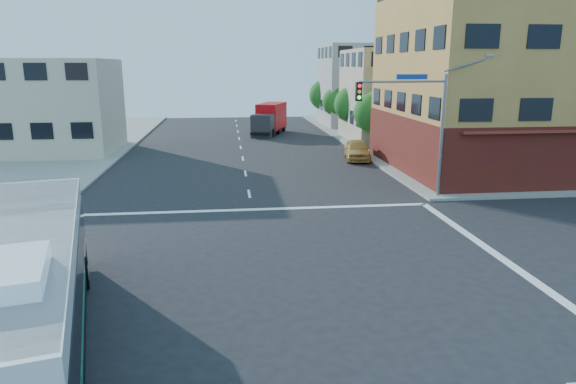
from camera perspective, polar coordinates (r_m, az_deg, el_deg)
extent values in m
plane|color=black|center=(18.37, -2.53, -10.03)|extent=(120.00, 120.00, 0.00)
cube|color=gray|center=(63.58, 28.16, 5.58)|extent=(50.00, 50.00, 0.15)
cube|color=#C38946|center=(41.13, 24.83, 12.01)|extent=(18.00, 15.00, 14.00)
cube|color=#581415|center=(41.49, 24.14, 5.13)|extent=(18.09, 15.08, 4.00)
cube|color=#C4B696|center=(53.99, 13.17, 10.39)|extent=(12.00, 10.00, 9.00)
cube|color=#9D9D98|center=(67.31, 9.13, 11.62)|extent=(12.00, 10.00, 10.00)
cube|color=beige|center=(49.48, -25.67, 8.54)|extent=(12.00, 10.00, 8.00)
cylinder|color=slate|center=(30.31, 16.70, 5.82)|extent=(0.18, 0.18, 7.00)
cylinder|color=slate|center=(28.92, 12.67, 11.88)|extent=(5.01, 0.62, 0.12)
cube|color=black|center=(27.98, 7.86, 11.00)|extent=(0.32, 0.30, 1.00)
sphere|color=#FF0C0C|center=(27.80, 7.97, 11.59)|extent=(0.20, 0.20, 0.20)
sphere|color=yellow|center=(27.81, 7.95, 10.98)|extent=(0.20, 0.20, 0.20)
sphere|color=#19FF33|center=(27.83, 7.93, 10.36)|extent=(0.20, 0.20, 0.20)
cube|color=navy|center=(29.13, 13.62, 12.33)|extent=(1.80, 0.22, 0.28)
cube|color=gray|center=(31.36, 21.43, 13.97)|extent=(0.50, 0.22, 0.14)
cylinder|color=#352313|center=(47.05, 9.39, 5.77)|extent=(0.28, 0.28, 1.92)
sphere|color=#185419|center=(46.78, 9.51, 8.68)|extent=(3.60, 3.60, 3.60)
sphere|color=#185419|center=(46.54, 10.14, 9.74)|extent=(2.52, 2.52, 2.52)
cylinder|color=#352313|center=(54.71, 7.09, 7.00)|extent=(0.28, 0.28, 1.99)
sphere|color=#185419|center=(54.47, 7.17, 9.63)|extent=(3.80, 3.80, 3.80)
sphere|color=#185419|center=(54.22, 7.69, 10.60)|extent=(2.66, 2.66, 2.66)
cylinder|color=#352313|center=(62.47, 5.35, 7.84)|extent=(0.28, 0.28, 1.89)
sphere|color=#185419|center=(62.27, 5.39, 9.95)|extent=(3.40, 3.40, 3.40)
sphere|color=#185419|center=(62.01, 5.84, 10.71)|extent=(2.38, 2.38, 2.38)
cylinder|color=#352313|center=(70.27, 3.98, 8.59)|extent=(0.28, 0.28, 2.03)
sphere|color=#185419|center=(70.08, 4.02, 10.72)|extent=(4.00, 4.00, 4.00)
sphere|color=#185419|center=(69.81, 4.41, 11.52)|extent=(2.80, 2.80, 2.80)
cube|color=black|center=(15.40, -26.84, -14.16)|extent=(5.72, 13.09, 0.48)
cube|color=white|center=(14.87, -27.39, -9.68)|extent=(5.70, 13.06, 3.04)
cube|color=black|center=(14.80, -27.47, -9.02)|extent=(5.66, 12.70, 1.33)
cube|color=black|center=(20.81, -25.56, -2.77)|extent=(2.44, 0.66, 1.44)
cube|color=#E5590C|center=(20.58, -25.86, 0.10)|extent=(1.99, 0.54, 0.30)
cube|color=white|center=(14.39, -28.03, -4.34)|extent=(5.58, 12.80, 0.13)
cube|color=#147251|center=(14.57, -21.80, -12.91)|extent=(1.42, 5.69, 0.30)
cylinder|color=black|center=(19.04, -21.79, -8.38)|extent=(0.58, 1.15, 1.11)
cylinder|color=#99999E|center=(19.03, -21.33, -8.34)|extent=(0.17, 0.55, 0.55)
cube|color=#28282D|center=(54.94, -2.81, 7.34)|extent=(2.72, 2.67, 2.43)
cube|color=black|center=(54.05, -3.07, 7.63)|extent=(1.87, 0.74, 0.93)
cube|color=red|center=(58.26, -1.84, 8.46)|extent=(3.90, 5.68, 2.80)
cube|color=black|center=(57.34, -2.12, 6.92)|extent=(4.49, 7.72, 0.28)
cylinder|color=black|center=(55.49, -3.72, 6.62)|extent=(0.57, 0.97, 0.93)
cylinder|color=black|center=(54.95, -1.75, 6.57)|extent=(0.57, 0.97, 0.93)
cylinder|color=black|center=(58.06, -2.94, 6.95)|extent=(0.57, 0.97, 0.93)
cylinder|color=black|center=(57.54, -1.05, 6.90)|extent=(0.57, 0.97, 0.93)
cylinder|color=black|center=(60.29, -2.31, 7.21)|extent=(0.57, 0.97, 0.93)
cylinder|color=black|center=(59.79, -0.49, 7.17)|extent=(0.57, 0.97, 0.93)
imported|color=gold|center=(42.07, 7.69, 4.69)|extent=(2.68, 5.05, 1.64)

